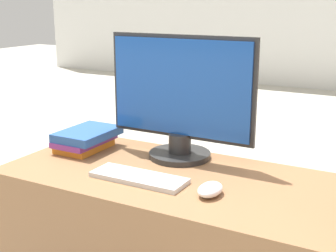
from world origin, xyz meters
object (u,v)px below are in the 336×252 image
keyboard (139,178)px  monitor (180,98)px  mouse (210,189)px  book_stack (86,139)px

keyboard → monitor: bearing=87.2°
mouse → book_stack: 0.63m
mouse → keyboard: bearing=179.3°
book_stack → mouse: bearing=-16.4°
book_stack → keyboard: bearing=-26.4°
mouse → book_stack: size_ratio=0.42×
monitor → mouse: size_ratio=5.36×
monitor → keyboard: size_ratio=1.76×
monitor → mouse: monitor is taller
mouse → book_stack: book_stack is taller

